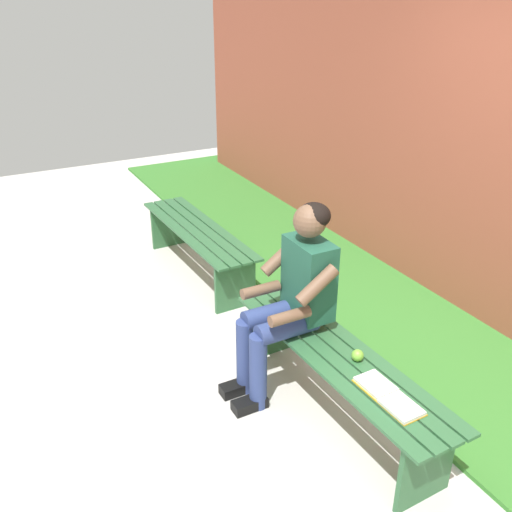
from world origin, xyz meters
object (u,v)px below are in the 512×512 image
object	(u,v)px
bench_far	(198,239)
book_open	(388,396)
person_seated	(292,294)
apple	(358,355)
bench_near	(337,368)

from	to	relation	value
bench_far	book_open	xyz separation A→B (m)	(-2.58, -0.00, 0.12)
person_seated	book_open	world-z (taller)	person_seated
person_seated	apple	world-z (taller)	person_seated
person_seated	book_open	size ratio (longest dim) A/B	3.01
bench_far	apple	distance (m)	2.25
bench_near	person_seated	bearing A→B (deg)	14.96
bench_near	book_open	bearing A→B (deg)	-179.86
book_open	bench_far	bearing A→B (deg)	-1.70
apple	book_open	distance (m)	0.34
bench_near	bench_far	distance (m)	2.14
bench_far	person_seated	bearing A→B (deg)	176.73
person_seated	apple	distance (m)	0.55
person_seated	apple	size ratio (longest dim) A/B	17.77
bench_near	book_open	size ratio (longest dim) A/B	4.19
bench_near	bench_far	size ratio (longest dim) A/B	1.04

